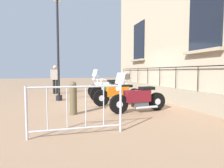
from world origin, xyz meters
TOP-DOWN VIEW (x-y plane):
  - ground_plane at (0.00, 0.00)m, footprint 60.00×60.00m
  - building_facade at (-2.24, -0.00)m, footprint 0.82×11.16m
  - motorcycle_white at (0.19, -1.83)m, footprint 2.10×0.74m
  - motorcycle_green at (0.40, -0.59)m, footprint 1.94×0.76m
  - motorcycle_orange at (0.37, 0.57)m, footprint 2.10×0.65m
  - motorcycle_maroon at (0.17, 1.94)m, footprint 2.03×0.70m
  - lamppost at (2.62, -1.26)m, footprint 0.36×1.06m
  - crowd_barrier at (2.32, 3.55)m, footprint 1.96×0.13m
  - bollard at (2.22, 1.66)m, footprint 0.22×0.22m
  - pedestrian_standing at (2.80, -3.89)m, footprint 0.52×0.29m

SIDE VIEW (x-z plane):
  - ground_plane at x=0.00m, z-range 0.00..0.00m
  - motorcycle_green at x=0.40m, z-range -0.06..0.92m
  - motorcycle_orange at x=0.37m, z-range -0.10..0.96m
  - motorcycle_maroon at x=0.17m, z-range -0.20..1.09m
  - motorcycle_white at x=0.19m, z-range -0.25..1.19m
  - bollard at x=2.22m, z-range 0.00..1.04m
  - crowd_barrier at x=2.32m, z-range 0.04..1.09m
  - pedestrian_standing at x=2.80m, z-range 0.11..1.81m
  - building_facade at x=-2.24m, z-range -0.10..7.20m
  - lamppost at x=2.62m, z-range 1.33..6.21m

